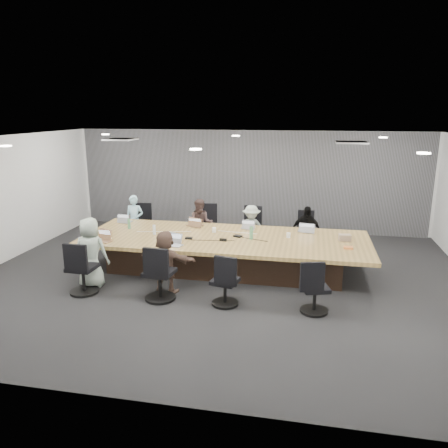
% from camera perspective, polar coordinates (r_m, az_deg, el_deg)
% --- Properties ---
extents(floor, '(10.00, 8.00, 0.00)m').
position_cam_1_polar(floor, '(9.00, -0.50, -7.12)').
color(floor, black).
rests_on(floor, ground).
extents(ceiling, '(10.00, 8.00, 0.00)m').
position_cam_1_polar(ceiling, '(8.37, -0.54, 10.98)').
color(ceiling, white).
rests_on(ceiling, wall_back).
extents(wall_back, '(10.00, 0.00, 2.80)m').
position_cam_1_polar(wall_back, '(12.45, 3.22, 5.68)').
color(wall_back, silver).
rests_on(wall_back, ground).
extents(wall_front, '(10.00, 0.00, 2.80)m').
position_cam_1_polar(wall_front, '(4.91, -10.09, -8.82)').
color(wall_front, silver).
rests_on(wall_front, ground).
extents(curtain, '(9.80, 0.04, 2.80)m').
position_cam_1_polar(curtain, '(12.37, 3.16, 5.62)').
color(curtain, '#5D5D61').
rests_on(curtain, ground).
extents(conference_table, '(6.00, 2.20, 0.74)m').
position_cam_1_polar(conference_table, '(9.32, 0.12, -3.71)').
color(conference_table, black).
rests_on(conference_table, ground).
extents(chair_0, '(0.58, 0.58, 0.76)m').
position_cam_1_polar(chair_0, '(11.61, -10.87, -0.38)').
color(chair_0, black).
rests_on(chair_0, ground).
extents(chair_1, '(0.70, 0.70, 0.86)m').
position_cam_1_polar(chair_1, '(11.08, -2.57, -0.57)').
color(chair_1, black).
rests_on(chair_1, ground).
extents(chair_2, '(0.65, 0.65, 0.84)m').
position_cam_1_polar(chair_2, '(10.86, 3.80, -0.95)').
color(chair_2, black).
rests_on(chair_2, ground).
extents(chair_3, '(0.53, 0.53, 0.73)m').
position_cam_1_polar(chair_3, '(10.80, 10.62, -1.57)').
color(chair_3, black).
rests_on(chair_3, ground).
extents(chair_4, '(0.59, 0.59, 0.84)m').
position_cam_1_polar(chair_4, '(8.59, -17.96, -5.95)').
color(chair_4, black).
rests_on(chair_4, ground).
extents(chair_5, '(0.64, 0.64, 0.87)m').
position_cam_1_polar(chair_5, '(7.98, -8.41, -6.83)').
color(chair_5, black).
rests_on(chair_5, ground).
extents(chair_6, '(0.60, 0.60, 0.74)m').
position_cam_1_polar(chair_6, '(7.71, 0.13, -7.99)').
color(chair_6, black).
rests_on(chair_6, ground).
extents(chair_7, '(0.62, 0.62, 0.74)m').
position_cam_1_polar(chair_7, '(7.59, 11.79, -8.68)').
color(chair_7, black).
rests_on(chair_7, ground).
extents(person_0, '(0.48, 0.33, 1.28)m').
position_cam_1_polar(person_0, '(11.23, -11.60, 0.45)').
color(person_0, '#9ED2E4').
rests_on(person_0, ground).
extents(laptop_0, '(0.32, 0.24, 0.02)m').
position_cam_1_polar(laptop_0, '(10.72, -12.74, 0.31)').
color(laptop_0, '#B2B2B7').
rests_on(laptop_0, conference_table).
extents(person_1, '(0.70, 0.59, 1.26)m').
position_cam_1_polar(person_1, '(10.70, -3.02, -0.03)').
color(person_1, '#43312E').
rests_on(person_1, ground).
extents(laptop_1, '(0.39, 0.31, 0.02)m').
position_cam_1_polar(laptop_1, '(10.15, -3.79, -0.15)').
color(laptop_1, '#8C6647').
rests_on(laptop_1, conference_table).
extents(person_2, '(0.82, 0.59, 1.15)m').
position_cam_1_polar(person_2, '(10.49, 3.57, -0.64)').
color(person_2, '#9BA99E').
rests_on(person_2, ground).
extents(laptop_2, '(0.33, 0.25, 0.02)m').
position_cam_1_polar(laptop_2, '(9.92, 3.16, -0.50)').
color(laptop_2, '#B2B2B7').
rests_on(laptop_2, conference_table).
extents(person_3, '(0.71, 0.32, 1.19)m').
position_cam_1_polar(person_3, '(10.40, 10.65, -0.90)').
color(person_3, black).
rests_on(person_3, ground).
extents(laptop_3, '(0.36, 0.27, 0.02)m').
position_cam_1_polar(laptop_3, '(9.83, 10.65, -0.87)').
color(laptop_3, '#B2B2B7').
rests_on(laptop_3, conference_table).
extents(person_4, '(0.70, 0.48, 1.37)m').
position_cam_1_polar(person_4, '(8.79, -17.00, -3.57)').
color(person_4, '#9AAB9B').
rests_on(person_4, ground).
extents(laptop_4, '(0.35, 0.28, 0.02)m').
position_cam_1_polar(laptop_4, '(9.23, -15.45, -2.17)').
color(laptop_4, '#8C6647').
rests_on(laptop_4, conference_table).
extents(person_5, '(1.15, 0.50, 1.20)m').
position_cam_1_polar(person_5, '(8.23, -7.64, -4.90)').
color(person_5, brown).
rests_on(person_5, ground).
extents(laptop_5, '(0.36, 0.28, 0.02)m').
position_cam_1_polar(laptop_5, '(8.68, -6.52, -2.79)').
color(laptop_5, '#B2B2B7').
rests_on(laptop_5, conference_table).
extents(bottle_green_left, '(0.08, 0.08, 0.23)m').
position_cam_1_polar(bottle_green_left, '(10.07, -12.30, 0.03)').
color(bottle_green_left, '#549767').
rests_on(bottle_green_left, conference_table).
extents(bottle_green_right, '(0.10, 0.10, 0.27)m').
position_cam_1_polar(bottle_green_right, '(9.05, 3.58, -1.16)').
color(bottle_green_right, '#549767').
rests_on(bottle_green_right, conference_table).
extents(bottle_clear, '(0.07, 0.07, 0.21)m').
position_cam_1_polar(bottle_clear, '(9.49, -9.10, -0.75)').
color(bottle_clear, silver).
rests_on(bottle_clear, conference_table).
extents(cup_white_far, '(0.11, 0.11, 0.11)m').
position_cam_1_polar(cup_white_far, '(9.56, -1.31, -0.78)').
color(cup_white_far, white).
rests_on(cup_white_far, conference_table).
extents(cup_white_near, '(0.09, 0.09, 0.10)m').
position_cam_1_polar(cup_white_near, '(9.26, 8.42, -1.46)').
color(cup_white_near, white).
rests_on(cup_white_near, conference_table).
extents(mug_brown, '(0.11, 0.11, 0.12)m').
position_cam_1_polar(mug_brown, '(9.81, -15.57, -0.90)').
color(mug_brown, brown).
rests_on(mug_brown, conference_table).
extents(mic_left, '(0.16, 0.12, 0.03)m').
position_cam_1_polar(mic_left, '(9.11, -4.62, -1.85)').
color(mic_left, black).
rests_on(mic_left, conference_table).
extents(mic_right, '(0.20, 0.17, 0.03)m').
position_cam_1_polar(mic_right, '(9.23, 1.82, -1.60)').
color(mic_right, black).
rests_on(mic_right, conference_table).
extents(stapler, '(0.15, 0.05, 0.06)m').
position_cam_1_polar(stapler, '(8.92, -0.11, -2.08)').
color(stapler, black).
rests_on(stapler, conference_table).
extents(canvas_bag, '(0.26, 0.18, 0.13)m').
position_cam_1_polar(canvas_bag, '(9.29, 15.50, -1.72)').
color(canvas_bag, gray).
rests_on(canvas_bag, conference_table).
extents(snack_packet, '(0.18, 0.12, 0.04)m').
position_cam_1_polar(snack_packet, '(8.78, 15.92, -2.99)').
color(snack_packet, orange).
rests_on(snack_packet, conference_table).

